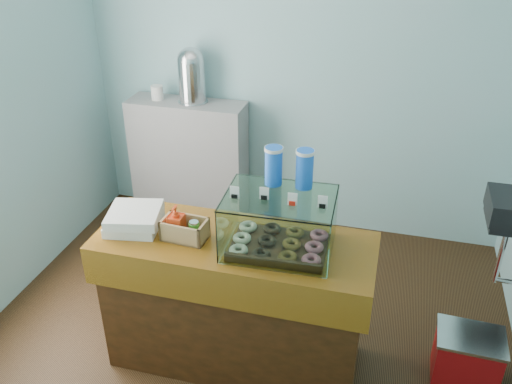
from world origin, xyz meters
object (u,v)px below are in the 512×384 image
(coffee_urn, at_px, (191,74))
(red_cooler, at_px, (467,357))
(display_case, at_px, (281,218))
(counter, at_px, (235,301))

(coffee_urn, relative_size, red_cooler, 1.14)
(display_case, height_order, coffee_urn, coffee_urn)
(display_case, relative_size, red_cooler, 1.52)
(display_case, xyz_separation_m, coffee_urn, (-1.10, 1.56, 0.26))
(counter, relative_size, display_case, 2.64)
(coffee_urn, distance_m, red_cooler, 2.88)
(counter, height_order, coffee_urn, coffee_urn)
(coffee_urn, bearing_deg, red_cooler, -32.04)
(counter, bearing_deg, display_case, 6.11)
(counter, relative_size, coffee_urn, 3.51)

